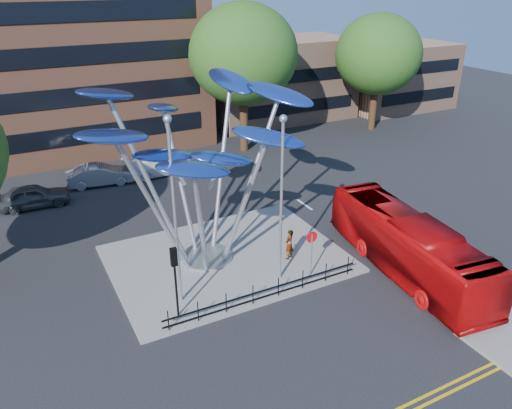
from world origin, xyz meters
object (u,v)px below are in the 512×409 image
parked_car_mid (100,175)px  parked_car_right (160,164)px  tree_right (243,55)px  street_lamp_left (173,198)px  no_entry_sign_island (312,246)px  parked_car_left (33,196)px  leaf_sculpture (198,136)px  traffic_light_island (175,268)px  street_lamp_right (282,186)px  tree_far (378,55)px  red_bus (407,245)px  pedestrian (289,244)px

parked_car_mid → parked_car_right: bearing=-82.1°
tree_right → street_lamp_left: tree_right is taller
no_entry_sign_island → street_lamp_left: bearing=171.4°
parked_car_left → parked_car_right: parked_car_right is taller
leaf_sculpture → traffic_light_island: (-2.93, -4.18, -4.26)m
no_entry_sign_island → street_lamp_right: bearing=162.1°
leaf_sculpture → street_lamp_left: leaf_sculpture is taller
tree_far → street_lamp_right: size_ratio=1.30×
red_bus → parked_car_left: bearing=139.6°
street_lamp_right → pedestrian: size_ratio=4.93×
tree_far → parked_car_right: 23.20m
pedestrian → traffic_light_island: bearing=-12.7°
leaf_sculpture → traffic_light_island: size_ratio=3.71×
tree_far → pedestrian: (-20.12, -17.60, -6.11)m
leaf_sculpture → pedestrian: size_ratio=7.56×
tree_right → red_bus: tree_right is taller
street_lamp_left → parked_car_right: street_lamp_left is taller
traffic_light_island → no_entry_sign_island: 7.05m
no_entry_sign_island → red_bus: (4.60, -1.78, -0.28)m
no_entry_sign_island → tree_far: bearing=44.3°
tree_right → leaf_sculpture: tree_right is taller
red_bus → no_entry_sign_island: bearing=165.7°
leaf_sculpture → street_lamp_right: 4.83m
tree_far → pedestrian: 27.42m
pedestrian → tree_far: bearing=-166.9°
street_lamp_left → parked_car_mid: street_lamp_left is taller
leaf_sculpture → tree_far: bearing=32.5°
street_lamp_right → red_bus: (6.10, -2.26, -3.56)m
street_lamp_left → parked_car_left: bearing=108.7°
traffic_light_island → parked_car_right: (4.78, 17.38, -1.84)m
tree_far → traffic_light_island: tree_far is taller
leaf_sculpture → parked_car_right: leaf_sculpture is taller
street_lamp_right → traffic_light_island: street_lamp_right is taller
street_lamp_right → pedestrian: street_lamp_right is taller
tree_right → tree_far: 14.03m
tree_far → street_lamp_left: (-26.50, -18.50, -1.75)m
traffic_light_island → parked_car_right: traffic_light_island is taller
tree_right → red_bus: size_ratio=1.10×
parked_car_left → parked_car_right: (9.18, 1.88, 0.01)m
parked_car_right → parked_car_left: bearing=98.2°
parked_car_right → leaf_sculpture: bearing=168.6°
tree_far → parked_car_mid: bearing=-175.3°
tree_right → parked_car_left: 19.28m
leaf_sculpture → traffic_light_island: 6.65m
street_lamp_right → parked_car_right: street_lamp_right is taller
street_lamp_left → traffic_light_island: bearing=-116.6°
no_entry_sign_island → parked_car_left: no_entry_sign_island is taller
leaf_sculpture → street_lamp_left: 4.28m
street_lamp_left → red_bus: bearing=-14.0°
tree_right → leaf_sculpture: (-10.07, -15.32, -1.16)m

